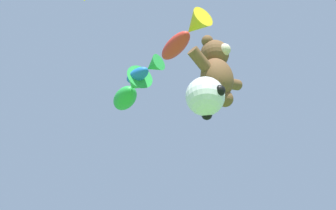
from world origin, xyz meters
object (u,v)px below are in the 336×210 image
(fish_kite_crimson, at_px, (185,36))
(fish_kite_emerald, at_px, (130,91))
(teddy_bear_kite, at_px, (216,70))
(fish_kite_cobalt, at_px, (145,70))
(soccer_ball_kite, at_px, (205,97))

(fish_kite_crimson, xyz_separation_m, fish_kite_emerald, (0.81, 3.56, 0.27))
(teddy_bear_kite, height_order, fish_kite_cobalt, fish_kite_cobalt)
(teddy_bear_kite, distance_m, fish_kite_crimson, 2.59)
(fish_kite_cobalt, distance_m, fish_kite_emerald, 1.31)
(fish_kite_cobalt, height_order, fish_kite_emerald, fish_kite_emerald)
(soccer_ball_kite, xyz_separation_m, fish_kite_cobalt, (1.50, 3.73, 4.06))
(teddy_bear_kite, bearing_deg, soccer_ball_kite, -163.88)
(soccer_ball_kite, bearing_deg, teddy_bear_kite, 16.12)
(fish_kite_crimson, relative_size, fish_kite_cobalt, 1.40)
(fish_kite_crimson, bearing_deg, soccer_ball_kite, -127.11)
(soccer_ball_kite, height_order, fish_kite_crimson, fish_kite_crimson)
(teddy_bear_kite, xyz_separation_m, soccer_ball_kite, (-0.88, -0.25, -1.48))
(fish_kite_emerald, bearing_deg, teddy_bear_kite, -101.98)
(fish_kite_cobalt, bearing_deg, fish_kite_emerald, 73.16)
(fish_kite_cobalt, bearing_deg, fish_kite_crimson, -100.52)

